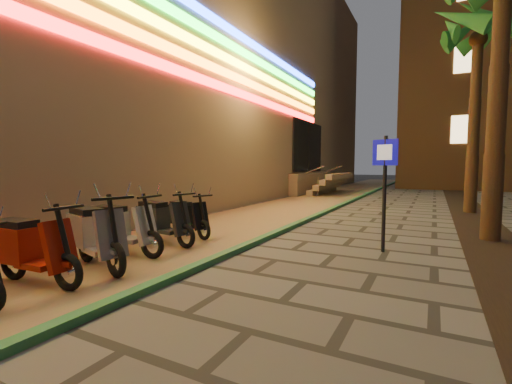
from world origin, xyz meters
The scene contains 12 objects.
ground centered at (0.00, 0.00, 0.00)m, with size 120.00×120.00×0.00m, color #474442.
parking_strip centered at (-2.60, 10.00, 0.01)m, with size 3.40×60.00×0.01m, color #8C7251.
green_curb centered at (-0.90, 10.00, 0.05)m, with size 0.18×60.00×0.10m, color #296E3D.
planting_strip centered at (3.60, 5.00, 0.01)m, with size 1.20×40.00×0.02m, color black.
mall_building centered at (-15.47, 10.02, 7.48)m, with size 24.23×44.00×15.00m.
palm_d centered at (3.60, 12.00, 5.94)m, with size 2.97×3.02×7.16m.
pedestrian_sign centered at (1.60, 4.83, 1.45)m, with size 0.47×0.19×2.24m.
scooter_5 centered at (-2.63, 0.62, 0.51)m, with size 1.67×0.60×1.17m.
scooter_6 centered at (-2.52, 1.60, 0.54)m, with size 1.76×0.91×1.25m.
scooter_7 centered at (-2.80, 2.36, 0.51)m, with size 1.67×0.58×1.18m.
scooter_8 centered at (-2.73, 3.39, 0.50)m, with size 1.64×0.67×1.15m.
scooter_9 centered at (-2.76, 4.27, 0.45)m, with size 1.47×0.79×1.05m.
Camera 1 is at (2.45, -2.10, 1.68)m, focal length 24.00 mm.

